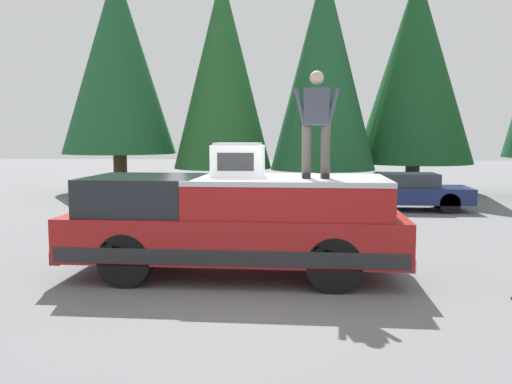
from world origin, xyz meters
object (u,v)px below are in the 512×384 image
Objects in this scene: compressor_unit at (238,160)px; parked_car_navy at (403,192)px; pickup_truck at (236,223)px; person_on_truck_bed at (316,121)px.

parked_car_navy is (8.43, -4.16, -1.35)m from compressor_unit.
parked_car_navy is (8.49, -4.19, -0.29)m from pickup_truck.
person_on_truck_bed is (-0.16, -1.31, 1.68)m from pickup_truck.
pickup_truck is 1.06m from compressor_unit.
pickup_truck is at bearing 150.95° from compressor_unit.
pickup_truck is 6.60× the size of compressor_unit.
pickup_truck reaches higher than parked_car_navy.
pickup_truck is 9.48m from parked_car_navy.
compressor_unit is 0.50× the size of person_on_truck_bed.
parked_car_navy is at bearing -18.41° from person_on_truck_bed.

